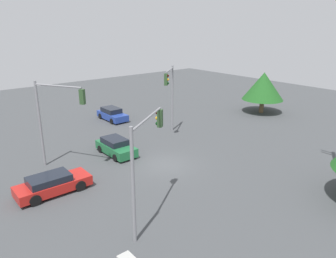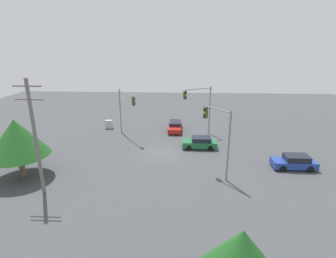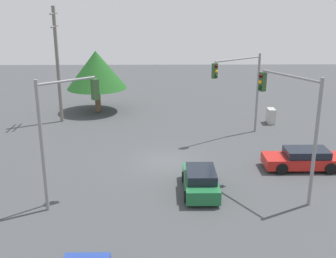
{
  "view_description": "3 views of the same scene",
  "coord_description": "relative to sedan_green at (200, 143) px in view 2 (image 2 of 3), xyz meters",
  "views": [
    {
      "loc": [
        18.28,
        -14.81,
        10.66
      ],
      "look_at": [
        -0.37,
        0.53,
        2.75
      ],
      "focal_mm": 35.0,
      "sensor_mm": 36.0,
      "label": 1
    },
    {
      "loc": [
        -2.12,
        27.57,
        11.82
      ],
      "look_at": [
        -0.67,
        0.08,
        2.95
      ],
      "focal_mm": 28.0,
      "sensor_mm": 36.0,
      "label": 2
    },
    {
      "loc": [
        -25.33,
        0.18,
        10.3
      ],
      "look_at": [
        -2.74,
        -0.12,
        3.11
      ],
      "focal_mm": 45.0,
      "sensor_mm": 36.0,
      "label": 3
    }
  ],
  "objects": [
    {
      "name": "sedan_green",
      "position": [
        0.0,
        0.0,
        0.0
      ],
      "size": [
        4.06,
        1.89,
        1.38
      ],
      "rotation": [
        0.0,
        0.0,
        -1.57
      ],
      "color": "#1E6638",
      "rests_on": "ground_plane"
    },
    {
      "name": "traffic_signal_main",
      "position": [
        9.61,
        -3.75,
        3.61
      ],
      "size": [
        2.91,
        3.99,
        6.15
      ],
      "rotation": [
        0.0,
        0.0,
        2.18
      ],
      "color": "gray",
      "rests_on": "ground_plane"
    },
    {
      "name": "sedan_red",
      "position": [
        3.14,
        -6.63,
        -0.02
      ],
      "size": [
        1.94,
        4.73,
        1.29
      ],
      "color": "red",
      "rests_on": "ground_plane"
    },
    {
      "name": "traffic_signal_cross",
      "position": [
        -0.22,
        -4.66,
        3.89
      ],
      "size": [
        3.72,
        2.34,
        6.63
      ],
      "rotation": [
        0.0,
        0.0,
        0.53
      ],
      "color": "gray",
      "rests_on": "ground_plane"
    },
    {
      "name": "sedan_blue",
      "position": [
        -9.1,
        4.95,
        0.01
      ],
      "size": [
        4.21,
        1.89,
        1.4
      ],
      "rotation": [
        0.0,
        0.0,
        -1.57
      ],
      "color": "#233D93",
      "rests_on": "ground_plane"
    },
    {
      "name": "traffic_signal_aux",
      "position": [
        -1.16,
        6.92,
        3.82
      ],
      "size": [
        2.24,
        2.69,
        6.63
      ],
      "rotation": [
        0.0,
        0.0,
        -0.89
      ],
      "color": "gray",
      "rests_on": "ground_plane"
    },
    {
      "name": "electrical_cabinet",
      "position": [
        12.93,
        -7.05,
        -0.04
      ],
      "size": [
        1.04,
        0.59,
        1.25
      ],
      "primitive_type": "cube",
      "color": "#B2B2AD",
      "rests_on": "ground_plane"
    },
    {
      "name": "tree_behind",
      "position": [
        17.04,
        8.05,
        3.2
      ],
      "size": [
        5.45,
        5.45,
        5.57
      ],
      "color": "brown",
      "rests_on": "ground_plane"
    },
    {
      "name": "utility_pole_tall",
      "position": [
        13.68,
        10.67,
        4.39
      ],
      "size": [
        2.2,
        0.28,
        9.52
      ],
      "color": "slate",
      "rests_on": "ground_plane"
    },
    {
      "name": "ground_plane",
      "position": [
        4.37,
        1.87,
        -0.66
      ],
      "size": [
        80.0,
        80.0,
        0.0
      ],
      "primitive_type": "plane",
      "color": "#424447"
    }
  ]
}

